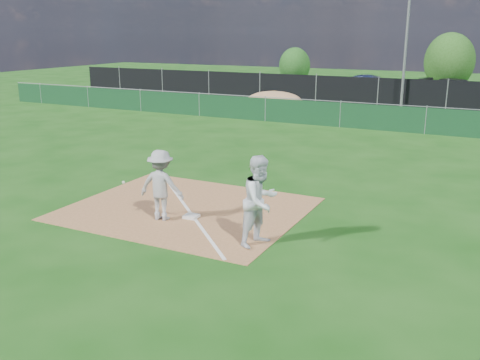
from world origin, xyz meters
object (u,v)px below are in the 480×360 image
play_at_first (161,185)px  tree_mid (449,61)px  tree_left (295,66)px  car_right (459,90)px  runner (261,201)px  car_mid (373,87)px  first_base (191,216)px  light_pole (406,41)px  car_left (290,84)px

play_at_first → tree_mid: 34.64m
tree_left → tree_mid: tree_mid is taller
car_right → runner: bearing=-168.5°
tree_mid → car_mid: bearing=-119.0°
first_base → car_mid: size_ratio=0.07×
light_pole → first_base: light_pole is taller
first_base → car_mid: (-1.79, 26.73, 0.74)m
car_right → tree_mid: bearing=27.5°
play_at_first → tree_left: (-9.60, 33.86, 0.74)m
light_pole → first_base: bearing=-92.6°
first_base → play_at_first: bearing=-145.1°
car_left → tree_left: tree_left is taller
car_left → tree_left: size_ratio=1.43×
car_left → first_base: bearing=-154.8°
play_at_first → tree_mid: bearing=85.2°
play_at_first → light_pole: bearing=86.0°
tree_mid → car_right: bearing=-77.0°
tree_mid → tree_left: bearing=-177.1°
runner → car_mid: size_ratio=0.42×
car_right → tree_mid: 6.64m
light_pole → car_right: size_ratio=1.58×
light_pole → car_left: 10.07m
first_base → tree_left: bearing=106.9°
car_right → tree_left: size_ratio=1.58×
light_pole → first_base: size_ratio=23.53×
light_pole → runner: (1.25, -23.03, -2.99)m
first_base → tree_mid: 34.23m
car_mid → tree_left: 10.79m
light_pole → runner: bearing=-86.9°
car_left → tree_left: bearing=27.8°
tree_left → tree_mid: size_ratio=0.71×
tree_left → tree_mid: (12.48, 0.63, 0.66)m
tree_left → first_base: bearing=-73.1°
light_pole → tree_left: bearing=135.1°
car_left → tree_left: (-2.49, 7.25, 0.85)m
runner → play_at_first: bearing=100.1°
car_mid → play_at_first: bearing=169.3°
first_base → play_at_first: play_at_first is taller
light_pole → runner: light_pole is taller
car_left → car_mid: size_ratio=0.96×
car_left → car_mid: 5.93m
car_mid → car_right: size_ratio=0.95×
first_base → tree_left: 35.00m
runner → tree_mid: size_ratio=0.45×
first_base → car_mid: car_mid is taller
light_pole → tree_mid: (1.28, 11.80, -1.70)m
tree_left → light_pole: bearing=-44.9°
first_base → tree_mid: bearing=86.2°
light_pole → car_left: bearing=155.8°
play_at_first → tree_mid: tree_mid is taller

